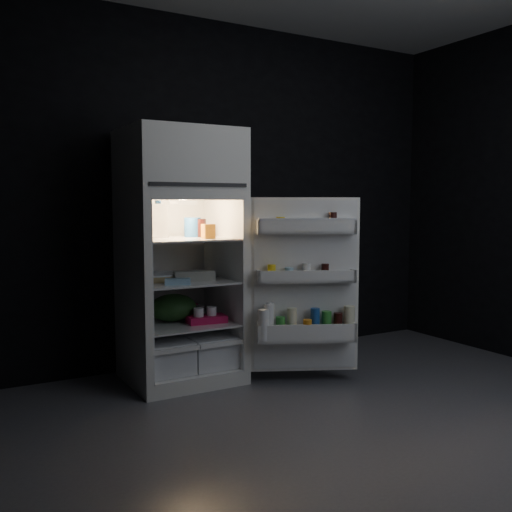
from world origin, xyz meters
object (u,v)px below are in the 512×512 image
fridge_door (305,288)px  yogurt_tray (206,319)px  egg_carton (194,276)px  milk_jug (158,221)px  refrigerator (179,248)px

fridge_door → yogurt_tray: fridge_door is taller
egg_carton → yogurt_tray: egg_carton is taller
fridge_door → milk_jug: (-0.86, 0.57, 0.47)m
milk_jug → egg_carton: bearing=-15.8°
yogurt_tray → refrigerator: bearing=138.8°
milk_jug → egg_carton: (0.21, -0.14, -0.38)m
refrigerator → egg_carton: size_ratio=6.29×
egg_carton → yogurt_tray: size_ratio=1.03×
refrigerator → milk_jug: size_ratio=7.42×
fridge_door → egg_carton: fridge_door is taller
milk_jug → egg_carton: size_ratio=0.85×
refrigerator → milk_jug: bearing=168.0°
milk_jug → egg_carton: milk_jug is taller
refrigerator → milk_jug: 0.24m
fridge_door → egg_carton: size_ratio=4.31×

